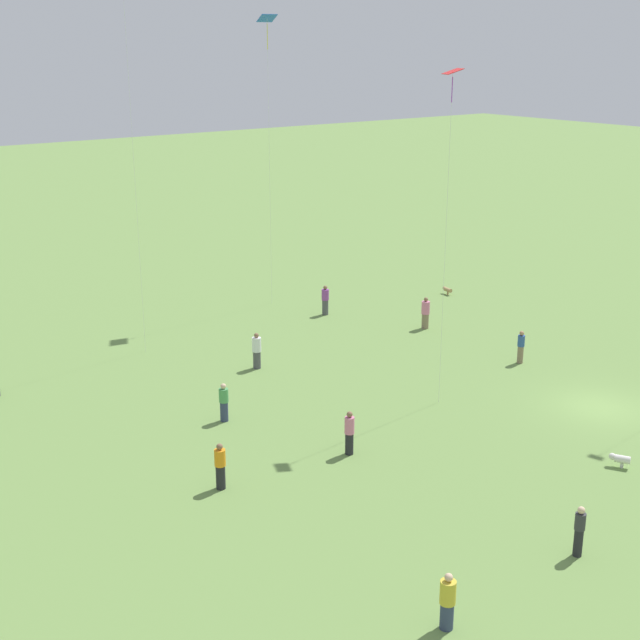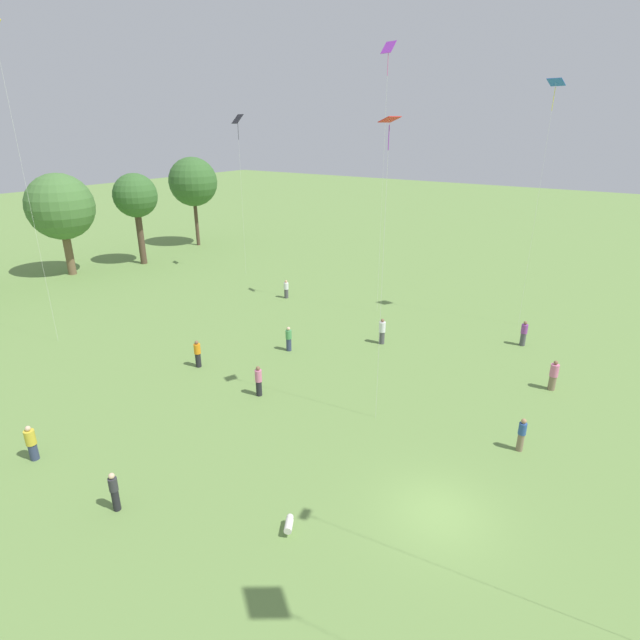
% 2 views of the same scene
% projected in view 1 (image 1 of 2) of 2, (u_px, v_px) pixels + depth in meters
% --- Properties ---
extents(ground_plane, '(240.00, 240.00, 0.00)m').
position_uv_depth(ground_plane, '(600.00, 408.00, 39.97)').
color(ground_plane, '#6B8E47').
extents(person_0, '(0.64, 0.64, 1.76)m').
position_uv_depth(person_0, '(447.00, 602.00, 24.72)').
color(person_0, '#333D5B').
rests_on(person_0, ground_plane).
extents(person_1, '(0.47, 0.47, 1.75)m').
position_uv_depth(person_1, '(579.00, 531.00, 28.24)').
color(person_1, '#232328').
rests_on(person_1, ground_plane).
extents(person_2, '(0.61, 0.61, 1.80)m').
position_uv_depth(person_2, '(325.00, 300.00, 53.23)').
color(person_2, '#4C4C51').
rests_on(person_2, ground_plane).
extents(person_3, '(0.44, 0.44, 1.83)m').
position_uv_depth(person_3, '(349.00, 433.00, 35.22)').
color(person_3, '#232328').
rests_on(person_3, ground_plane).
extents(person_4, '(0.52, 0.52, 1.73)m').
position_uv_depth(person_4, '(224.00, 403.00, 38.32)').
color(person_4, '#333D5B').
rests_on(person_4, ground_plane).
extents(person_5, '(0.55, 0.55, 1.80)m').
position_uv_depth(person_5, '(220.00, 466.00, 32.50)').
color(person_5, '#232328').
rests_on(person_5, ground_plane).
extents(person_6, '(0.64, 0.64, 1.86)m').
position_uv_depth(person_6, '(257.00, 351.00, 44.50)').
color(person_6, '#4C4C51').
rests_on(person_6, ground_plane).
extents(person_8, '(0.38, 0.38, 1.71)m').
position_uv_depth(person_8, '(521.00, 347.00, 45.24)').
color(person_8, '#847056').
rests_on(person_8, ground_plane).
extents(person_10, '(0.66, 0.66, 1.84)m').
position_uv_depth(person_10, '(425.00, 313.00, 50.68)').
color(person_10, '#847056').
rests_on(person_10, ground_plane).
extents(kite_6, '(0.93, 0.92, 14.67)m').
position_uv_depth(kite_6, '(452.00, 97.00, 36.47)').
color(kite_6, red).
rests_on(kite_6, ground_plane).
extents(kite_7, '(1.06, 1.13, 17.17)m').
position_uv_depth(kite_7, '(267.00, 33.00, 50.98)').
color(kite_7, blue).
rests_on(kite_7, ground_plane).
extents(dog_0, '(0.79, 0.31, 0.47)m').
position_uv_depth(dog_0, '(447.00, 290.00, 57.65)').
color(dog_0, tan).
rests_on(dog_0, ground_plane).
extents(dog_1, '(0.79, 0.60, 0.53)m').
position_uv_depth(dog_1, '(620.00, 459.00, 34.29)').
color(dog_1, silver).
rests_on(dog_1, ground_plane).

